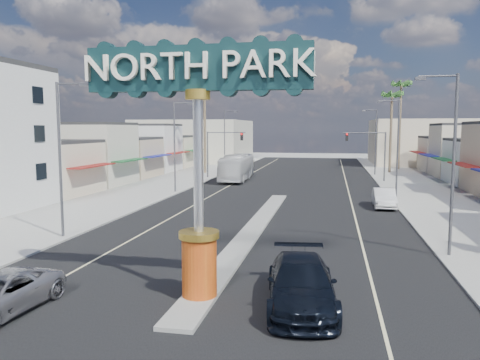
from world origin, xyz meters
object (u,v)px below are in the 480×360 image
at_px(streetlight_r_mid, 396,143).
at_px(suv_right, 301,283).
at_px(traffic_signal_left, 221,145).
at_px(city_bus, 237,167).
at_px(streetlight_r_near, 450,156).
at_px(gateway_sign, 198,141).
at_px(streetlight_l_near, 62,152).
at_px(traffic_signal_right, 370,146).
at_px(palm_right_mid, 392,99).
at_px(streetlight_l_mid, 176,142).
at_px(streetlight_l_far, 226,138).
at_px(palm_left_far, 204,92).
at_px(car_parked_right, 384,198).
at_px(streetlight_r_far, 375,138).
at_px(palm_right_far, 401,90).

distance_m(streetlight_r_mid, suv_right, 29.05).
bearing_deg(traffic_signal_left, city_bus, -35.24).
bearing_deg(suv_right, streetlight_r_near, 43.86).
xyz_separation_m(gateway_sign, streetlight_l_near, (-10.43, 8.02, -0.86)).
distance_m(traffic_signal_right, streetlight_l_near, 39.26).
bearing_deg(palm_right_mid, streetlight_r_mid, -95.64).
bearing_deg(traffic_signal_right, streetlight_l_near, -119.99).
distance_m(streetlight_l_mid, streetlight_r_mid, 20.87).
height_order(streetlight_l_far, palm_right_mid, palm_right_mid).
relative_size(suv_right, city_bus, 0.51).
relative_size(streetlight_l_mid, streetlight_r_near, 1.00).
xyz_separation_m(streetlight_l_far, palm_left_far, (-2.57, -2.00, 6.43)).
relative_size(traffic_signal_left, palm_left_far, 0.46).
xyz_separation_m(traffic_signal_right, streetlight_r_mid, (1.25, -13.99, 0.79)).
bearing_deg(car_parked_right, traffic_signal_left, 134.28).
bearing_deg(traffic_signal_right, suv_right, -97.35).
bearing_deg(car_parked_right, palm_right_mid, 83.51).
relative_size(traffic_signal_right, streetlight_l_near, 0.67).
xyz_separation_m(streetlight_l_near, streetlight_r_far, (20.87, 42.00, 0.00)).
bearing_deg(traffic_signal_left, palm_right_mid, 28.42).
bearing_deg(streetlight_l_mid, traffic_signal_left, 84.90).
bearing_deg(city_bus, car_parked_right, -50.01).
bearing_deg(palm_right_mid, palm_left_far, -167.01).
relative_size(traffic_signal_right, palm_right_far, 0.43).
relative_size(gateway_sign, suv_right, 1.56).
bearing_deg(streetlight_l_near, streetlight_r_far, 63.58).
bearing_deg(car_parked_right, streetlight_l_mid, 165.85).
distance_m(gateway_sign, palm_left_far, 50.06).
height_order(streetlight_r_near, city_bus, streetlight_r_near).
relative_size(gateway_sign, streetlight_l_mid, 1.02).
bearing_deg(traffic_signal_left, palm_right_far, 36.67).
bearing_deg(palm_right_far, palm_right_mid, -108.43).
bearing_deg(streetlight_l_far, gateway_sign, -78.22).
bearing_deg(palm_right_far, streetlight_l_near, -116.06).
relative_size(streetlight_r_mid, palm_left_far, 0.69).
bearing_deg(traffic_signal_right, palm_left_far, 164.85).
bearing_deg(streetlight_r_near, streetlight_r_far, 90.00).
height_order(streetlight_r_mid, car_parked_right, streetlight_r_mid).
distance_m(traffic_signal_left, streetlight_l_near, 34.03).
bearing_deg(traffic_signal_right, traffic_signal_left, 180.00).
bearing_deg(streetlight_r_far, suv_right, -97.59).
height_order(streetlight_r_near, palm_right_far, palm_right_far).
bearing_deg(city_bus, palm_left_far, 126.81).
height_order(streetlight_r_far, city_bus, streetlight_r_far).
xyz_separation_m(streetlight_l_near, streetlight_l_mid, (0.00, 20.00, 0.00)).
distance_m(streetlight_r_far, palm_right_far, 13.21).
bearing_deg(streetlight_l_near, streetlight_l_far, 90.00).
relative_size(traffic_signal_right, palm_right_mid, 0.50).
relative_size(streetlight_l_mid, streetlight_r_mid, 1.00).
bearing_deg(streetlight_l_near, suv_right, -29.27).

